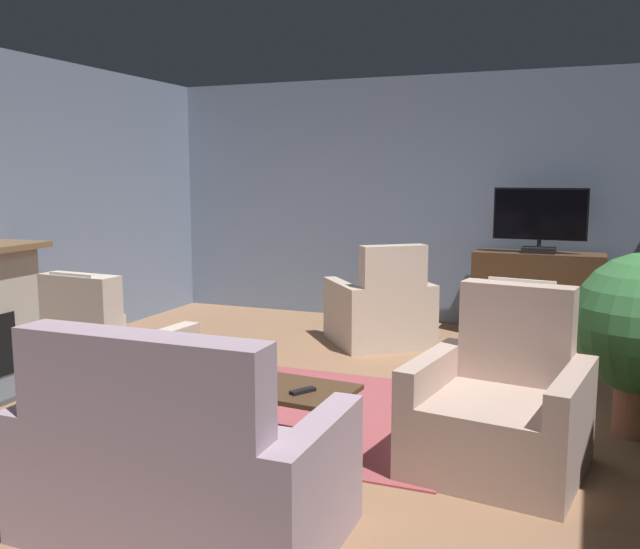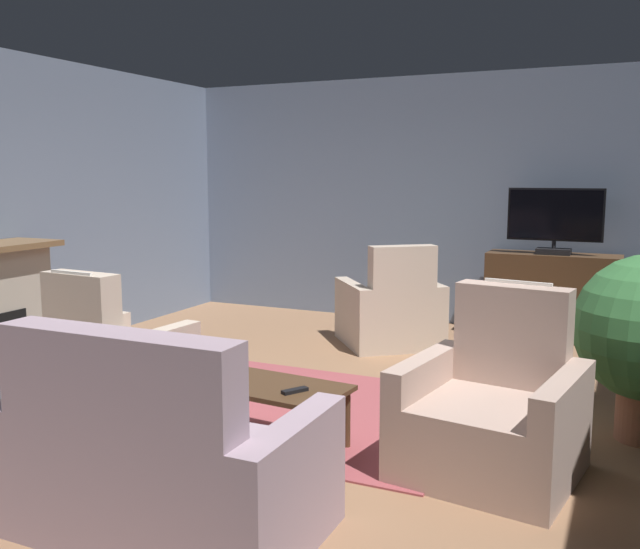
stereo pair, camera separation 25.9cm
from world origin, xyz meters
name	(u,v)px [view 1 (the left image)]	position (x,y,z in m)	size (l,w,h in m)	color
ground_plane	(304,418)	(0.00, 0.00, -0.02)	(6.79, 7.58, 0.04)	#936B4C
wall_back	(422,201)	(0.00, 3.54, 1.41)	(6.79, 0.10, 2.82)	slate
rug_central	(311,411)	(0.02, 0.09, 0.01)	(2.25, 1.94, 0.01)	#9E474C
tv_cabinet	(537,296)	(1.34, 3.19, 0.43)	(1.33, 0.48, 0.90)	#352315
television	(540,218)	(1.34, 3.14, 1.26)	(0.94, 0.20, 0.68)	black
coffee_table	(280,393)	(0.08, -0.59, 0.36)	(0.97, 0.60, 0.41)	#4C331E
tv_remote	(303,391)	(0.27, -0.67, 0.42)	(0.17, 0.05, 0.02)	black
sofa_floral	(180,469)	(0.10, -1.75, 0.34)	(1.49, 0.87, 1.05)	#AD93A3
armchair_in_far_corner	(113,372)	(-1.22, -0.56, 0.34)	(0.89, 0.88, 1.09)	#C6B29E
armchair_near_window	(381,312)	(-0.10, 2.24, 0.33)	(1.27, 1.27, 1.04)	#C6B29E
armchair_beside_cabinet	(500,412)	(1.41, -0.38, 0.33)	(1.06, 1.03, 1.07)	#BC9E8E
potted_plant_on_hearth_side	(528,371)	(1.44, 1.05, 0.20)	(0.86, 0.82, 0.77)	#99664C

